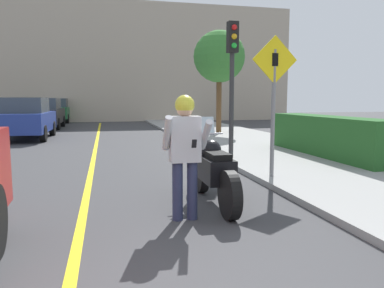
# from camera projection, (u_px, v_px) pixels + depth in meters

# --- Properties ---
(sidewalk_curb) EXTENTS (4.40, 44.00, 0.11)m
(sidewalk_curb) POSITION_uv_depth(u_px,v_px,m) (369.00, 178.00, 7.39)
(sidewalk_curb) COLOR gray
(sidewalk_curb) RESTS_ON ground
(road_center_line) EXTENTS (0.12, 36.00, 0.01)m
(road_center_line) POSITION_uv_depth(u_px,v_px,m) (91.00, 174.00, 8.12)
(road_center_line) COLOR yellow
(road_center_line) RESTS_ON ground
(building_backdrop) EXTENTS (28.00, 1.20, 8.63)m
(building_backdrop) POSITION_uv_depth(u_px,v_px,m) (107.00, 62.00, 27.08)
(building_backdrop) COLOR #B2A38E
(building_backdrop) RESTS_ON ground
(motorcycle) EXTENTS (0.62, 2.21, 1.32)m
(motorcycle) POSITION_uv_depth(u_px,v_px,m) (213.00, 171.00, 5.73)
(motorcycle) COLOR black
(motorcycle) RESTS_ON ground
(person_biker) EXTENTS (0.59, 0.46, 1.66)m
(person_biker) POSITION_uv_depth(u_px,v_px,m) (185.00, 145.00, 4.91)
(person_biker) COLOR #282D4C
(person_biker) RESTS_ON ground
(crossing_sign) EXTENTS (0.91, 0.08, 2.70)m
(crossing_sign) POSITION_uv_depth(u_px,v_px,m) (274.00, 93.00, 7.14)
(crossing_sign) COLOR slate
(crossing_sign) RESTS_ON sidewalk_curb
(traffic_light) EXTENTS (0.26, 0.30, 3.42)m
(traffic_light) POSITION_uv_depth(u_px,v_px,m) (232.00, 64.00, 9.40)
(traffic_light) COLOR #2D2D30
(traffic_light) RESTS_ON sidewalk_curb
(hedge_row) EXTENTS (0.90, 4.80, 1.05)m
(hedge_row) POSITION_uv_depth(u_px,v_px,m) (328.00, 136.00, 10.12)
(hedge_row) COLOR #235623
(hedge_row) RESTS_ON sidewalk_curb
(street_tree) EXTENTS (2.29, 2.29, 4.54)m
(street_tree) POSITION_uv_depth(u_px,v_px,m) (219.00, 57.00, 16.59)
(street_tree) COLOR brown
(street_tree) RESTS_ON sidewalk_curb
(parked_car_blue) EXTENTS (1.88, 4.20, 1.68)m
(parked_car_blue) POSITION_uv_depth(u_px,v_px,m) (26.00, 118.00, 15.16)
(parked_car_blue) COLOR black
(parked_car_blue) RESTS_ON ground
(parked_car_black) EXTENTS (1.88, 4.20, 1.68)m
(parked_car_black) POSITION_uv_depth(u_px,v_px,m) (44.00, 113.00, 20.65)
(parked_car_black) COLOR black
(parked_car_black) RESTS_ON ground
(parked_car_green) EXTENTS (1.88, 4.20, 1.68)m
(parked_car_green) POSITION_uv_depth(u_px,v_px,m) (56.00, 110.00, 26.08)
(parked_car_green) COLOR black
(parked_car_green) RESTS_ON ground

